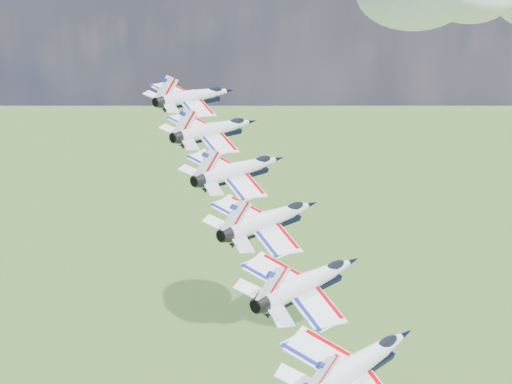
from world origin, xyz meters
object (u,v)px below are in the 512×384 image
at_px(jet_0, 197,96).
at_px(jet_5, 361,362).
at_px(jet_1, 217,129).
at_px(jet_2, 242,169).
at_px(jet_3, 272,218).
at_px(jet_4, 311,281).

relative_size(jet_0, jet_5, 1.00).
xyz_separation_m(jet_1, jet_5, (30.62, -34.11, -11.36)).
distance_m(jet_2, jet_3, 11.81).
bearing_deg(jet_3, jet_1, 152.47).
bearing_deg(jet_1, jet_5, -27.53).
xyz_separation_m(jet_2, jet_4, (15.31, -17.06, -5.68)).
distance_m(jet_2, jet_4, 23.61).
xyz_separation_m(jet_3, jet_4, (7.66, -8.53, -2.84)).
height_order(jet_0, jet_1, jet_0).
bearing_deg(jet_5, jet_2, 152.47).
xyz_separation_m(jet_1, jet_3, (15.31, -17.06, -5.68)).
distance_m(jet_4, jet_5, 11.81).
height_order(jet_3, jet_4, jet_3).
distance_m(jet_1, jet_5, 47.23).
height_order(jet_1, jet_3, jet_1).
relative_size(jet_1, jet_4, 1.00).
bearing_deg(jet_5, jet_1, 152.47).
relative_size(jet_1, jet_2, 1.00).
xyz_separation_m(jet_0, jet_2, (15.31, -17.06, -5.68)).
bearing_deg(jet_3, jet_0, 152.47).
distance_m(jet_0, jet_5, 59.04).
bearing_deg(jet_4, jet_1, 152.47).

